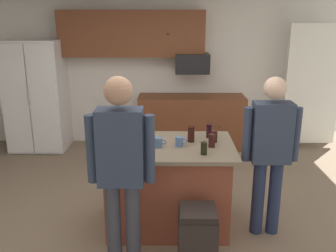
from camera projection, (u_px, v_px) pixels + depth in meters
floor at (149, 220)px, 4.23m from camera, size 7.04×7.04×0.00m
back_wall at (157, 70)px, 6.54m from camera, size 6.40×0.10×2.60m
french_door_window_panel at (313, 85)px, 6.20m from camera, size 0.90×0.06×2.00m
cabinet_run_upper at (132, 34)px, 6.17m from camera, size 2.40×0.38×0.75m
cabinet_run_lower at (191, 121)px, 6.47m from camera, size 1.80×0.63×0.90m
refrigerator at (37, 96)px, 6.26m from camera, size 0.91×0.76×1.84m
microwave_over_range at (192, 63)px, 6.20m from camera, size 0.56×0.40×0.32m
kitchen_island at (168, 185)px, 4.01m from camera, size 1.38×0.94×0.94m
person_guest_left at (270, 147)px, 3.73m from camera, size 0.57×0.22×1.67m
person_guest_by_door at (121, 164)px, 3.12m from camera, size 0.57×0.23×1.78m
tumbler_amber at (209, 131)px, 4.09m from camera, size 0.07×0.07×0.15m
mug_ceramic_white at (158, 142)px, 3.80m from camera, size 0.13×0.08×0.10m
glass_short_whisky at (191, 134)px, 3.95m from camera, size 0.07×0.07×0.17m
glass_dark_ale at (212, 141)px, 3.80m from camera, size 0.07×0.07×0.14m
glass_stout_tall at (214, 136)px, 3.95m from camera, size 0.06×0.06×0.12m
mug_blue_stoneware at (179, 142)px, 3.83m from camera, size 0.12×0.08×0.10m
glass_pilsner at (204, 148)px, 3.60m from camera, size 0.06×0.06×0.12m
trash_bin at (197, 240)px, 3.34m from camera, size 0.34×0.34×0.61m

